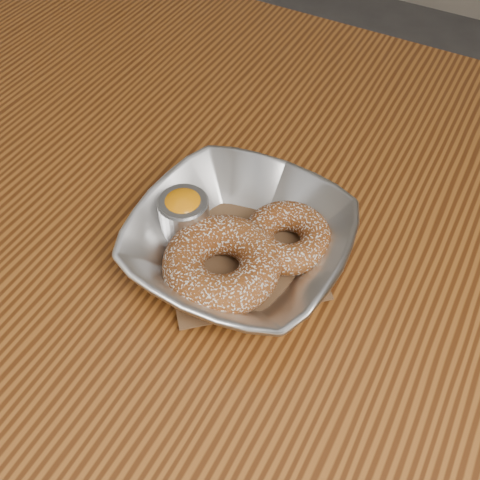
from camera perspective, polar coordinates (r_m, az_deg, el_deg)
The scene contains 7 objects.
ground_plane at distance 1.26m, azimuth 1.98°, elevation -20.98°, with size 4.00×4.00×0.00m, color #565659.
table at distance 0.68m, azimuth 3.45°, elevation -3.05°, with size 1.20×0.80×0.75m.
serving_bowl at distance 0.54m, azimuth 0.00°, elevation -0.31°, with size 0.21×0.21×0.05m, color silver.
parchment at distance 0.56m, azimuth 0.00°, elevation -1.38°, with size 0.14×0.14×0.00m, color brown.
donut_back at distance 0.55m, azimuth 4.81°, elevation 0.30°, with size 0.09×0.09×0.03m, color brown.
donut_front at distance 0.52m, azimuth -1.87°, elevation -2.47°, with size 0.11×0.11×0.04m, color brown.
ramekin at distance 0.55m, azimuth -5.68°, elevation 2.48°, with size 0.05×0.05×0.06m.
Camera 1 is at (0.16, -0.37, 1.19)m, focal length 42.00 mm.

